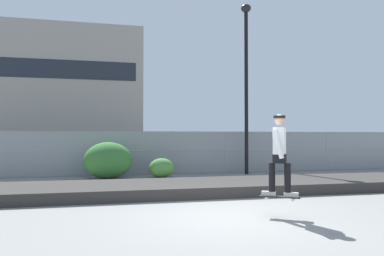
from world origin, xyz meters
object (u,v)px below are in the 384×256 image
Objects in this scene: parked_car_near at (84,152)px; skater at (280,150)px; skateboard at (280,197)px; street_lamp at (246,69)px; shrub_center at (162,168)px; shrub_left at (108,160)px; parked_car_mid at (196,151)px.

skater is at bearing -69.28° from parked_car_near.
skateboard is 0.10× the size of street_lamp.
parked_car_near reaches higher than shrub_center.
parked_car_near is (-4.66, 12.31, 0.42)m from skateboard.
shrub_left is (-3.43, 7.55, 0.29)m from skateboard.
shrub_center is (3.30, -4.80, -0.45)m from parked_car_near.
skateboard is at bearing -79.77° from shrub_center.
street_lamp is 4.06× the size of shrub_left.
parked_car_mid is (-1.23, 4.23, -3.73)m from street_lamp.
parked_car_mid is 2.49× the size of shrub_left.
street_lamp is at bearing 73.09° from skateboard.
street_lamp is 7.50× the size of shrub_center.
skater is 8.96m from street_lamp.
parked_car_near reaches higher than shrub_left.
street_lamp is at bearing -31.30° from parked_car_near.
skater is 0.36× the size of parked_car_mid.
shrub_center is at bearing 100.23° from skateboard.
parked_car_near is at bearing 104.47° from shrub_left.
parked_car_mid is (1.21, 12.23, 0.42)m from skateboard.
skater is 8.31m from shrub_left.
skateboard is 0.79× the size of shrub_center.
parked_car_mid is (1.21, 12.23, -0.51)m from skater.
skateboard is at bearing -65.58° from shrub_left.
shrub_left reaches higher than shrub_center.
parked_car_near is (-7.09, 4.31, -3.73)m from street_lamp.
parked_car_mid is at bearing 106.16° from street_lamp.
street_lamp is 1.63× the size of parked_car_mid.
shrub_left is at bearing 114.42° from skater.
street_lamp is 5.67m from shrub_center.
skateboard is 12.29m from parked_car_mid.
street_lamp reaches higher than skateboard.
skateboard is 0.43× the size of shrub_left.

